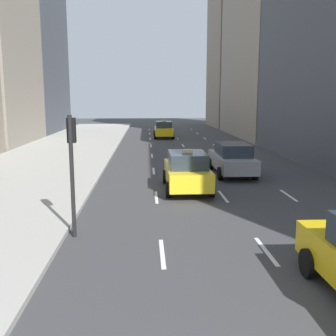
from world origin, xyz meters
TOP-DOWN VIEW (x-y plane):
  - sidewalk_left at (-7.00, 27.00)m, footprint 8.00×66.00m
  - lane_markings at (2.60, 23.00)m, footprint 5.72×56.00m
  - taxi_lead at (1.20, 15.25)m, footprint 2.02×4.40m
  - taxi_third at (1.20, 38.87)m, footprint 2.02×4.40m
  - sedan_black_near at (4.00, 18.77)m, footprint 2.02×4.75m
  - traffic_light_pole at (-2.75, 9.52)m, footprint 0.24×0.42m

SIDE VIEW (x-z plane):
  - lane_markings at x=2.60m, z-range 0.00..0.01m
  - sidewalk_left at x=-7.00m, z-range 0.00..0.15m
  - sedan_black_near at x=4.00m, z-range 0.02..1.73m
  - taxi_lead at x=1.20m, z-range -0.05..1.82m
  - taxi_third at x=1.20m, z-range -0.05..1.82m
  - traffic_light_pole at x=-2.75m, z-range 0.61..4.21m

